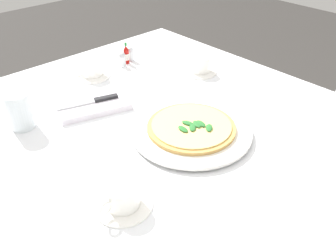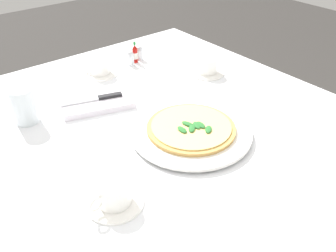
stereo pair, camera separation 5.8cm
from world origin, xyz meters
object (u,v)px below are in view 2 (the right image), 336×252
Objects in this scene: pizza at (191,127)px; napkin_folded at (97,102)px; coffee_cup_near_left at (114,194)px; pizza_plate at (191,132)px; salt_shaker at (131,59)px; coffee_cup_back_corner at (207,66)px; hot_sauce_bottle at (135,54)px; water_glass_center_back at (25,108)px; pepper_shaker at (140,54)px; coffee_cup_far_left at (99,67)px; dinner_knife at (95,99)px.

napkin_folded is (0.12, -0.31, -0.02)m from pizza.
pizza_plate is at bearing -163.66° from coffee_cup_near_left.
salt_shaker is at bearing -104.93° from pizza_plate.
coffee_cup_back_corner is 0.29m from hot_sauce_bottle.
coffee_cup_back_corner is (-0.31, -0.26, 0.00)m from pizza.
pepper_shaker is (-0.52, -0.16, -0.02)m from water_glass_center_back.
pizza_plate is at bearing 132.93° from water_glass_center_back.
coffee_cup_far_left is at bearing -156.16° from water_glass_center_back.
coffee_cup_near_left is 1.00× the size of coffee_cup_back_corner.
napkin_folded is (0.43, -0.05, -0.02)m from coffee_cup_back_corner.
water_glass_center_back reaches higher than pepper_shaker.
napkin_folded is at bearing -68.23° from pizza_plate.
coffee_cup_near_left is 0.78m from pepper_shaker.
pizza is at bearing 86.73° from pizza_plate.
salt_shaker and pepper_shaker have the same top height.
hot_sauce_bottle reaches higher than salt_shaker.
pizza_plate is 0.53m from hot_sauce_bottle.
coffee_cup_near_left is 0.44m from napkin_folded.
water_glass_center_back reaches higher than pizza.
napkin_folded is at bearing 33.53° from pepper_shaker.
coffee_cup_back_corner reaches higher than pizza_plate.
pizza is 4.39× the size of pepper_shaker.
pizza is 1.87× the size of coffee_cup_back_corner.
hot_sauce_bottle is at bearing 19.65° from pepper_shaker.
coffee_cup_far_left reaches higher than coffee_cup_near_left.
water_glass_center_back reaches higher than dinner_knife.
coffee_cup_back_corner is 0.69× the size of dinner_knife.
hot_sauce_bottle reaches higher than pizza.
coffee_cup_back_corner reaches higher than salt_shaker.
pizza_plate is at bearing -93.27° from pizza.
coffee_cup_back_corner is at bearing 171.33° from water_glass_center_back.
water_glass_center_back is at bearing 17.10° from hot_sauce_bottle.
napkin_folded is 0.37m from pepper_shaker.
pizza is 0.33m from dinner_knife.
pizza is 0.55m from pepper_shaker.
water_glass_center_back is 0.54m from pepper_shaker.
pizza_plate is 2.60× the size of coffee_cup_far_left.
hot_sauce_bottle is (-0.47, -0.59, 0.01)m from coffee_cup_near_left.
pizza is 0.99× the size of napkin_folded.
pepper_shaker is at bearing -110.05° from pizza_plate.
coffee_cup_near_left is at bearing 29.49° from coffee_cup_back_corner.
coffee_cup_far_left is at bearing -117.21° from coffee_cup_near_left.
pizza_plate is 4.07× the size of hot_sauce_bottle.
pepper_shaker reaches higher than pizza.
water_glass_center_back is at bearing 5.74° from dinner_knife.
water_glass_center_back is 0.51m from hot_sauce_bottle.
dinner_knife is (0.00, -0.00, 0.01)m from napkin_folded.
napkin_folded is 1.30× the size of dinner_knife.
hot_sauce_bottle is (0.15, -0.25, 0.01)m from coffee_cup_back_corner.
dinner_knife is 0.32m from salt_shaker.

